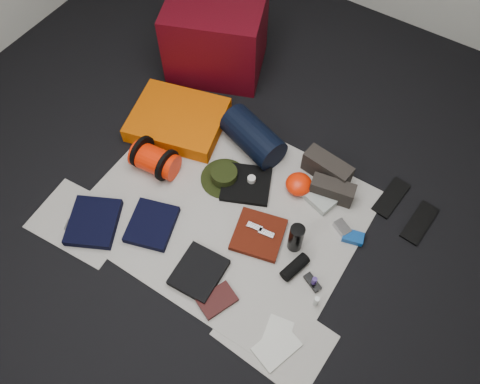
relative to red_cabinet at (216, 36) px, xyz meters
The scene contains 37 objects.
floor 1.29m from the red_cabinet, 53.65° to the right, with size 4.50×4.50×0.02m, color black.
newspaper_mat 1.29m from the red_cabinet, 53.65° to the right, with size 1.60×1.30×0.01m, color beige.
newspaper_sheet_front_left 1.59m from the red_cabinet, 88.30° to the right, with size 0.58×0.40×0.00m, color beige.
newspaper_sheet_front_right 2.08m from the red_cabinet, 47.32° to the right, with size 0.58×0.40×0.00m, color beige.
red_cabinet is the anchor object (origin of this frame).
sleeping_pad 0.67m from the red_cabinet, 80.97° to the right, with size 0.61×0.50×0.11m, color #D45402.
stuff_sack 1.03m from the red_cabinet, 78.95° to the right, with size 0.17×0.17×0.30m, color #F52204.
sack_strap_left 1.02m from the red_cabinet, 84.57° to the right, with size 0.22×0.22×0.03m, color black.
sack_strap_right 1.05m from the red_cabinet, 73.55° to the right, with size 0.22×0.22×0.03m, color black.
navy_duffel 0.83m from the red_cabinet, 39.04° to the right, with size 0.22×0.22×0.43m, color black.
boonie_brim 1.07m from the red_cabinet, 53.51° to the right, with size 0.31×0.31×0.01m, color black.
boonie_crown 1.06m from the red_cabinet, 53.51° to the right, with size 0.17×0.17×0.07m, color black.
hiking_boot_left 1.25m from the red_cabinet, 21.51° to the right, with size 0.32×0.12×0.16m, color #2B2621.
hiking_boot_right 1.39m from the red_cabinet, 24.69° to the right, with size 0.27×0.10×0.14m, color #2B2621.
flip_flop_left 1.64m from the red_cabinet, 13.55° to the right, with size 0.11×0.30×0.02m, color black.
flip_flop_right 1.87m from the red_cabinet, 14.15° to the right, with size 0.11×0.31×0.02m, color black.
trousers_navy_a 1.56m from the red_cabinet, 85.12° to the right, with size 0.28×0.33×0.05m, color black.
trousers_navy_b 1.44m from the red_cabinet, 72.11° to the right, with size 0.26×0.30×0.05m, color black.
trousers_charcoal 1.70m from the red_cabinet, 59.53° to the right, with size 0.25×0.29×0.05m, color black.
black_tshirt 1.13m from the red_cabinet, 46.31° to the right, with size 0.30×0.28×0.03m, color black.
red_shirt 1.49m from the red_cabinet, 46.26° to the right, with size 0.29×0.29×0.04m, color #4E1408.
orange_stuff_sack 1.25m from the red_cabinet, 31.32° to the right, with size 0.17×0.17×0.11m, color #F52204.
first_aid_pouch 1.38m from the red_cabinet, 27.83° to the right, with size 0.20×0.15×0.05m, color #9AA39C.
water_bottle 1.59m from the red_cabinet, 39.23° to the right, with size 0.09×0.09×0.22m, color black.
speaker 1.74m from the red_cabinet, 41.01° to the right, with size 0.07×0.07×0.18m, color black.
compact_camera 1.62m from the red_cabinet, 27.98° to the right, with size 0.11×0.06×0.04m, color #A5A4A9.
cyan_case 1.70m from the red_cabinet, 27.26° to the right, with size 0.12×0.08×0.04m, color navy.
toiletry_purple 1.85m from the red_cabinet, 38.80° to the right, with size 0.03×0.03×0.09m, color navy.
toiletry_clear 1.96m from the red_cabinet, 39.74° to the right, with size 0.03×0.03×0.08m, color silver.
paperback_book 1.86m from the red_cabinet, 55.95° to the right, with size 0.13×0.20×0.03m, color black.
map_booklet 2.14m from the red_cabinet, 47.44° to the right, with size 0.16×0.23×0.01m, color silver.
map_printout 2.07m from the red_cabinet, 46.88° to the right, with size 0.14×0.18×0.01m, color silver.
sunglasses 1.85m from the red_cabinet, 38.83° to the right, with size 0.11×0.05×0.03m, color black.
key_cluster 1.64m from the red_cabinet, 89.10° to the right, with size 0.08×0.08×0.01m, color #A5A4A9.
tape_roll 1.12m from the red_cabinet, 44.47° to the right, with size 0.05×0.05×0.04m, color beige.
energy_bar_a 1.44m from the red_cabinet, 46.87° to the right, with size 0.10×0.04×0.01m, color #A5A4A9.
energy_bar_b 1.50m from the red_cabinet, 44.61° to the right, with size 0.10×0.04×0.01m, color #A5A4A9.
Camera 1 is at (0.84, -1.14, 2.55)m, focal length 35.00 mm.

